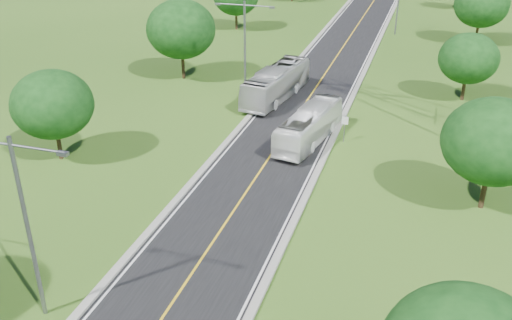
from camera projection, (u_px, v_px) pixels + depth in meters
The scene contains 14 objects.
ground at pixel (331, 65), 69.08m from camera, with size 260.00×260.00×0.00m, color #2D4F16.
road at pixel (340, 52), 74.20m from camera, with size 8.00×150.00×0.06m, color black.
curb_left at pixel (308, 49), 75.31m from camera, with size 0.50×150.00×0.22m, color gray.
curb_right at pixel (373, 54), 73.03m from camera, with size 0.50×150.00×0.22m, color gray.
speed_limit_sign at pixel (345, 125), 48.13m from camera, with size 0.55×0.09×2.40m.
streetlight_near_left at pixel (25, 215), 26.96m from camera, with size 5.90×0.25×10.00m.
streetlight_mid_left at pixel (245, 43), 55.22m from camera, with size 5.90×0.25×10.00m.
tree_lb at pixel (52, 104), 43.91m from camera, with size 6.30×6.30×7.33m.
tree_lc at pixel (181, 29), 62.07m from camera, with size 7.56×7.56×8.79m.
tree_rb at pixel (494, 142), 36.92m from camera, with size 6.72×6.72×7.82m.
tree_rc at pixel (469, 58), 56.30m from camera, with size 5.88×5.88×6.84m.
tree_rd at pixel (482, 5), 75.90m from camera, with size 7.14×7.14×8.30m.
bus_outbound at pixel (309, 126), 48.21m from camera, with size 2.41×10.31×2.87m, color white.
bus_inbound at pixel (276, 83), 57.74m from camera, with size 2.75×11.74×3.27m, color beige.
Camera 1 is at (11.33, -6.72, 20.19)m, focal length 40.00 mm.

